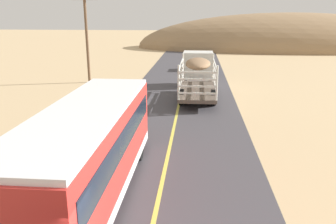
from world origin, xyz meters
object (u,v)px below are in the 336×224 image
Objects in this scene: livestock_truck at (198,69)px; car_far at (202,64)px; bus at (88,150)px; power_pole_mid at (87,35)px.

car_far is (0.50, 10.62, -1.10)m from livestock_truck.
car_far is (4.08, 27.74, -1.05)m from bus.
car_far is at bearing 87.31° from livestock_truck.
bus is 1.27× the size of power_pole_mid.
livestock_truck is at bearing -15.56° from power_pole_mid.
bus is at bearing -72.58° from power_pole_mid.
power_pole_mid is (-6.23, 19.85, 2.47)m from bus.
bus is 20.95m from power_pole_mid.
bus reaches higher than livestock_truck.
power_pole_mid is (-10.31, -7.89, 3.52)m from car_far.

